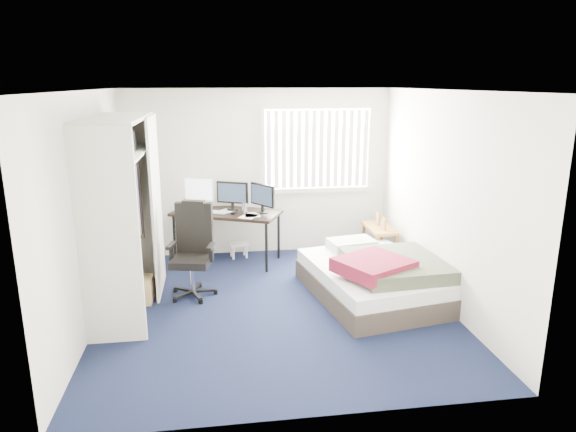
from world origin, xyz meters
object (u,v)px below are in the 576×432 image
(desk, at_px, (227,209))
(office_chair, at_px, (193,259))
(bed, at_px, (376,277))
(nightstand, at_px, (380,231))

(desk, bearing_deg, office_chair, -111.18)
(office_chair, bearing_deg, bed, -11.36)
(office_chair, bearing_deg, desk, 68.82)
(nightstand, relative_size, bed, 0.35)
(nightstand, bearing_deg, desk, 172.95)
(desk, height_order, office_chair, desk)
(bed, bearing_deg, desk, 136.87)
(desk, xyz_separation_m, office_chair, (-0.46, -1.20, -0.33))
(desk, height_order, bed, desk)
(nightstand, bearing_deg, office_chair, -161.15)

